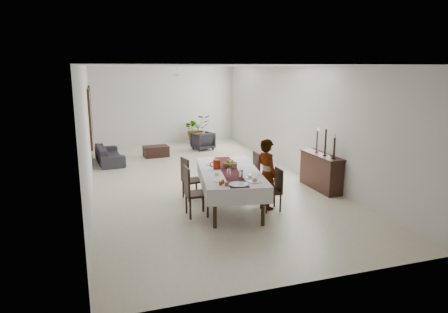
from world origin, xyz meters
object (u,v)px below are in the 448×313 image
red_pitcher (217,164)px  sofa (109,154)px  dining_table_top (230,172)px  sideboard_body (321,172)px  woman (267,174)px

red_pitcher → sofa: bearing=113.9°
dining_table_top → sideboard_body: size_ratio=1.78×
woman → sideboard_body: size_ratio=1.06×
dining_table_top → red_pitcher: red_pitcher is taller
sideboard_body → red_pitcher: bearing=-173.9°
woman → sideboard_body: bearing=-77.3°
dining_table_top → woman: woman is taller
dining_table_top → sideboard_body: bearing=21.0°
dining_table_top → woman: bearing=-17.7°
woman → sofa: bearing=17.2°
woman → sofa: (-3.25, 5.70, -0.52)m
red_pitcher → woman: size_ratio=0.14×
sofa → sideboard_body: bearing=-137.8°
dining_table_top → sofa: 5.88m
sideboard_body → dining_table_top: bearing=-168.9°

